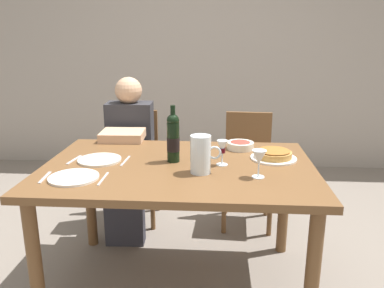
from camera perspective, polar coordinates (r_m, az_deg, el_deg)
ground_plane at (r=2.51m, az=-1.82°, el=-19.70°), size 8.00×8.00×0.00m
back_wall at (r=4.35m, az=1.14°, el=14.98°), size 8.00×0.10×2.80m
dining_table at (r=2.19m, az=-1.97°, el=-5.34°), size 1.50×1.00×0.76m
wine_bottle at (r=2.18m, az=-2.78°, el=0.90°), size 0.07×0.07×0.32m
water_pitcher at (r=2.01m, az=1.30°, el=-1.85°), size 0.16×0.11×0.20m
baked_tart at (r=2.30m, az=11.90°, el=-1.50°), size 0.27×0.27×0.06m
salad_bowl at (r=2.47m, az=7.10°, el=-0.11°), size 0.17×0.17×0.05m
wine_glass_left_diner at (r=1.97m, az=9.81°, el=-2.06°), size 0.07×0.07×0.14m
wine_glass_right_diner at (r=2.14m, az=4.47°, el=-0.62°), size 0.06×0.06×0.14m
dinner_plate_left_setting at (r=2.29m, az=-13.41°, el=-2.26°), size 0.25×0.25×0.01m
dinner_plate_right_setting at (r=2.04m, az=-16.97°, el=-4.72°), size 0.25×0.25×0.01m
fork_left_setting at (r=2.34m, az=-16.92°, el=-2.23°), size 0.04×0.16×0.00m
knife_left_setting at (r=2.25m, az=-9.75°, el=-2.46°), size 0.02×0.18×0.00m
knife_right_setting at (r=2.00m, az=-12.92°, el=-5.01°), size 0.01×0.18×0.00m
spoon_right_setting at (r=2.10m, az=-20.80°, el=-4.60°), size 0.03×0.16×0.00m
chair_left at (r=3.17m, az=-8.43°, el=-2.07°), size 0.42×0.42×0.87m
diner_left at (r=2.91m, az=-9.34°, el=-1.24°), size 0.35×0.51×1.16m
chair_right at (r=3.09m, az=8.18°, el=-2.54°), size 0.42×0.42×0.87m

